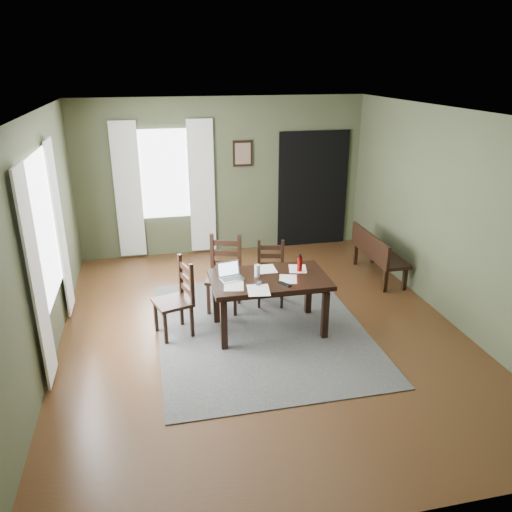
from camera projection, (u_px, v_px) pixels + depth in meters
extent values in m
cube|color=#492C16|center=(261.00, 329.00, 6.44)|extent=(5.00, 6.00, 0.01)
cube|color=#454C32|center=(223.00, 177.00, 8.68)|extent=(5.00, 0.02, 2.70)
cube|color=#454C32|center=(365.00, 372.00, 3.22)|extent=(5.00, 0.02, 2.70)
cube|color=#454C32|center=(39.00, 245.00, 5.45)|extent=(0.02, 6.00, 2.70)
cube|color=#454C32|center=(449.00, 217.00, 6.45)|extent=(0.02, 6.00, 2.70)
cube|color=white|center=(262.00, 113.00, 5.46)|extent=(5.00, 6.00, 0.02)
cube|color=#474747|center=(261.00, 329.00, 6.44)|extent=(2.60, 3.20, 0.01)
cube|color=black|center=(269.00, 279.00, 6.17)|extent=(1.46, 0.88, 0.06)
cube|color=black|center=(269.00, 283.00, 6.19)|extent=(1.30, 0.72, 0.05)
cube|color=black|center=(224.00, 325.00, 5.89)|extent=(0.08, 0.08, 0.62)
cube|color=black|center=(216.00, 300.00, 6.50)|extent=(0.08, 0.08, 0.62)
cube|color=black|center=(325.00, 315.00, 6.13)|extent=(0.08, 0.08, 0.62)
cube|color=black|center=(308.00, 292.00, 6.74)|extent=(0.08, 0.08, 0.62)
cube|color=black|center=(173.00, 302.00, 6.16)|extent=(0.54, 0.54, 0.04)
cube|color=black|center=(156.00, 316.00, 6.30)|extent=(0.05, 0.05, 0.42)
cube|color=black|center=(181.00, 310.00, 6.46)|extent=(0.05, 0.05, 0.42)
cube|color=black|center=(165.00, 328.00, 6.02)|extent=(0.05, 0.05, 0.42)
cube|color=black|center=(192.00, 321.00, 6.18)|extent=(0.05, 0.05, 0.42)
cube|color=black|center=(180.00, 274.00, 6.29)|extent=(0.06, 0.06, 0.53)
cube|color=black|center=(192.00, 284.00, 6.00)|extent=(0.06, 0.06, 0.53)
cube|color=black|center=(187.00, 289.00, 6.20)|extent=(0.12, 0.31, 0.07)
cube|color=black|center=(186.00, 279.00, 6.15)|extent=(0.12, 0.31, 0.07)
cube|color=black|center=(185.00, 268.00, 6.09)|extent=(0.12, 0.31, 0.07)
cube|color=black|center=(224.00, 278.00, 6.79)|extent=(0.57, 0.57, 0.04)
cube|color=black|center=(209.00, 299.00, 6.73)|extent=(0.05, 0.05, 0.44)
cube|color=black|center=(214.00, 288.00, 7.07)|extent=(0.05, 0.05, 0.44)
cube|color=black|center=(235.00, 301.00, 6.69)|extent=(0.05, 0.05, 0.44)
cube|color=black|center=(239.00, 289.00, 7.03)|extent=(0.05, 0.05, 0.44)
cube|color=black|center=(212.00, 253.00, 6.89)|extent=(0.06, 0.06, 0.55)
cube|color=black|center=(240.00, 254.00, 6.85)|extent=(0.06, 0.06, 0.55)
cube|color=black|center=(226.00, 263.00, 6.93)|extent=(0.32, 0.13, 0.07)
cube|color=black|center=(226.00, 253.00, 6.87)|extent=(0.32, 0.13, 0.07)
cube|color=black|center=(226.00, 243.00, 6.82)|extent=(0.32, 0.13, 0.07)
cube|color=black|center=(271.00, 277.00, 6.98)|extent=(0.47, 0.47, 0.04)
cube|color=black|center=(259.00, 295.00, 6.91)|extent=(0.04, 0.04, 0.38)
cube|color=black|center=(260.00, 286.00, 7.21)|extent=(0.04, 0.04, 0.38)
cube|color=black|center=(282.00, 295.00, 6.91)|extent=(0.04, 0.04, 0.38)
cube|color=black|center=(281.00, 286.00, 7.20)|extent=(0.04, 0.04, 0.38)
cube|color=black|center=(259.00, 256.00, 7.06)|extent=(0.05, 0.05, 0.48)
cube|color=black|center=(283.00, 256.00, 7.05)|extent=(0.05, 0.05, 0.48)
cube|color=black|center=(271.00, 264.00, 7.10)|extent=(0.28, 0.09, 0.06)
cube|color=black|center=(271.00, 256.00, 7.05)|extent=(0.28, 0.09, 0.06)
cube|color=black|center=(271.00, 247.00, 7.01)|extent=(0.28, 0.09, 0.06)
cube|color=black|center=(380.00, 254.00, 7.89)|extent=(0.42, 1.30, 0.06)
cube|color=black|center=(405.00, 279.00, 7.49)|extent=(0.06, 0.06, 0.36)
cube|color=black|center=(385.00, 281.00, 7.42)|extent=(0.06, 0.06, 0.36)
cube|color=black|center=(373.00, 253.00, 8.50)|extent=(0.06, 0.06, 0.36)
cube|color=black|center=(356.00, 254.00, 8.44)|extent=(0.06, 0.06, 0.36)
cube|color=black|center=(370.00, 243.00, 7.78)|extent=(0.05, 1.30, 0.32)
cube|color=#B7B7BC|center=(232.00, 279.00, 6.10)|extent=(0.33, 0.26, 0.01)
cube|color=#B7B7BC|center=(228.00, 269.00, 6.15)|extent=(0.29, 0.11, 0.19)
cube|color=silver|center=(228.00, 269.00, 6.15)|extent=(0.26, 0.09, 0.16)
cube|color=#3F3F42|center=(232.00, 278.00, 6.09)|extent=(0.26, 0.17, 0.00)
cube|color=#3F3F42|center=(259.00, 283.00, 5.96)|extent=(0.08, 0.10, 0.03)
cube|color=black|center=(284.00, 284.00, 5.95)|extent=(0.14, 0.18, 0.02)
cylinder|color=silver|center=(257.00, 271.00, 6.16)|extent=(0.09, 0.09, 0.16)
cylinder|color=#9C120C|center=(300.00, 264.00, 6.31)|extent=(0.08, 0.08, 0.19)
cylinder|color=black|center=(300.00, 256.00, 6.27)|extent=(0.04, 0.04, 0.03)
cube|color=white|center=(234.00, 286.00, 5.93)|extent=(0.28, 0.34, 0.00)
cube|color=white|center=(288.00, 279.00, 6.11)|extent=(0.28, 0.32, 0.00)
cube|color=white|center=(267.00, 269.00, 6.41)|extent=(0.23, 0.30, 0.00)
cube|color=white|center=(298.00, 269.00, 6.41)|extent=(0.28, 0.33, 0.00)
cube|color=white|center=(258.00, 290.00, 5.81)|extent=(0.29, 0.36, 0.00)
cube|color=white|center=(44.00, 231.00, 5.60)|extent=(0.01, 1.30, 1.70)
cube|color=white|center=(164.00, 174.00, 8.42)|extent=(1.00, 0.01, 1.50)
cube|color=silver|center=(36.00, 280.00, 4.96)|extent=(0.03, 0.48, 2.30)
cube|color=silver|center=(60.00, 229.00, 6.45)|extent=(0.03, 0.48, 2.30)
cube|color=silver|center=(128.00, 191.00, 8.36)|extent=(0.44, 0.03, 2.30)
cube|color=silver|center=(202.00, 187.00, 8.61)|extent=(0.44, 0.03, 2.30)
cube|color=black|center=(243.00, 154.00, 8.58)|extent=(0.34, 0.03, 0.44)
cube|color=brown|center=(243.00, 154.00, 8.57)|extent=(0.27, 0.01, 0.36)
cube|color=black|center=(313.00, 189.00, 9.09)|extent=(1.30, 0.03, 2.10)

